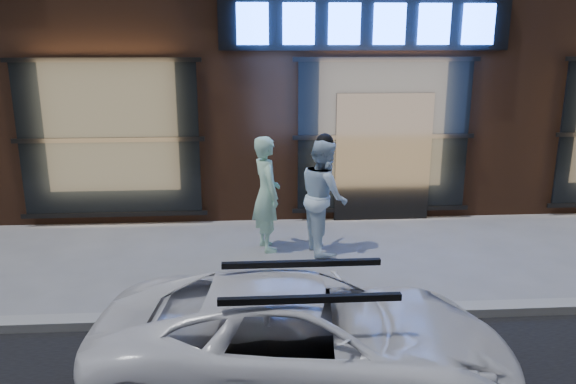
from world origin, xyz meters
name	(u,v)px	position (x,y,z in m)	size (l,w,h in m)	color
ground	(451,315)	(0.00, 0.00, 0.00)	(90.00, 90.00, 0.00)	slate
curb	(451,310)	(0.00, 0.00, 0.06)	(60.00, 0.25, 0.12)	gray
man_bowtie	(267,194)	(-2.23, 2.48, 0.94)	(0.68, 0.45, 1.88)	#B3EBD4
man_cap	(324,196)	(-1.32, 2.33, 0.92)	(0.90, 0.70, 1.85)	white
white_suv	(305,338)	(-1.99, -1.41, 0.56)	(1.85, 4.01, 1.11)	white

